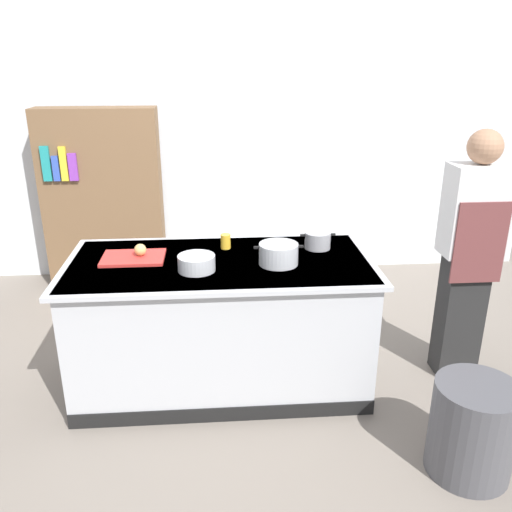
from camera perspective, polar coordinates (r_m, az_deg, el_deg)
name	(u,v)px	position (r m, az deg, el deg)	size (l,w,h in m)	color
ground_plane	(223,380)	(3.84, -3.58, -13.11)	(10.00, 10.00, 0.00)	slate
back_wall	(216,125)	(5.33, -4.37, 13.88)	(6.40, 0.12, 3.00)	silver
counter_island	(221,321)	(3.60, -3.75, -6.97)	(1.98, 0.98, 0.90)	#B7BABF
cutting_board	(133,258)	(3.53, -13.04, -0.19)	(0.40, 0.28, 0.02)	red
onion	(140,250)	(3.52, -12.33, 0.65)	(0.08, 0.08, 0.08)	tan
stock_pot	(279,254)	(3.34, 2.44, 0.22)	(0.31, 0.25, 0.13)	#B7BABF
sauce_pan	(318,240)	(3.65, 6.64, 1.70)	(0.24, 0.18, 0.11)	#99999E
mixing_bowl	(197,263)	(3.27, -6.41, -0.75)	(0.23, 0.23, 0.10)	#B7BABF
juice_cup	(226,241)	(3.63, -3.28, 1.58)	(0.07, 0.07, 0.10)	yellow
trash_bin	(472,429)	(3.20, 22.21, -16.83)	(0.45, 0.45, 0.54)	#4C4C51
person_chef	(469,252)	(3.80, 21.94, 0.38)	(0.38, 0.25, 1.72)	black
bookshelf	(103,200)	(5.26, -16.11, 5.84)	(1.10, 0.31, 1.70)	brown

